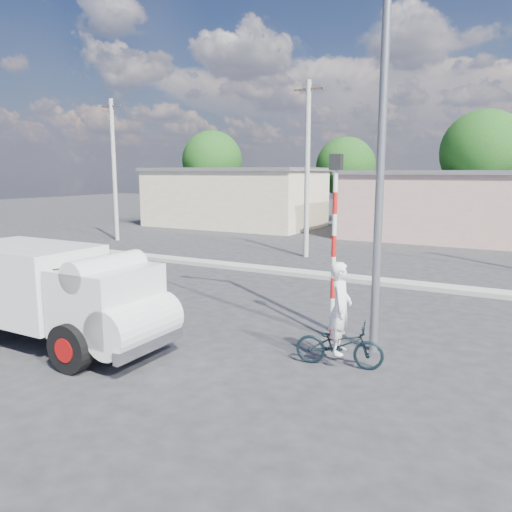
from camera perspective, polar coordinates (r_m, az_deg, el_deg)
The scene contains 10 objects.
ground_plane at distance 12.50m, azimuth -7.96°, elevation -8.97°, with size 120.00×120.00×0.00m, color #252427.
median at distance 19.25m, azimuth 6.46°, elevation -2.09°, with size 40.00×0.80×0.16m, color #99968E.
truck at distance 12.15m, azimuth -21.60°, elevation -3.93°, with size 5.52×2.28×2.27m.
bicycle at distance 10.51m, azimuth 9.49°, elevation -9.92°, with size 0.63×1.80×0.95m, color black.
cyclist at distance 10.36m, azimuth 9.57°, elevation -7.47°, with size 0.69×0.45×1.89m, color white.
traffic_pole at distance 11.71m, azimuth 8.93°, elevation 2.79°, with size 0.28×0.18×4.36m.
streetlight at distance 11.10m, azimuth 13.41°, elevation 14.52°, with size 2.34×0.22×9.00m.
building_row at distance 32.07m, azimuth 18.09°, elevation 5.88°, with size 37.80×7.30×4.44m.
tree_row at distance 38.05m, azimuth 24.22°, elevation 10.34°, with size 43.62×7.43×8.42m.
utility_poles at distance 21.79m, azimuth 18.85°, elevation 9.39°, with size 35.40×0.24×8.00m.
Camera 1 is at (7.18, -9.43, 3.96)m, focal length 35.00 mm.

